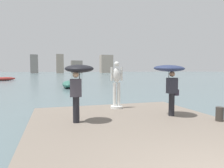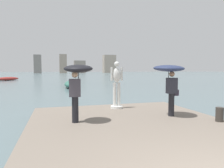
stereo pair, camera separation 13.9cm
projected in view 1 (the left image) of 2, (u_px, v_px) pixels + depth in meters
ground_plane at (65, 81)px, 40.92m from camera, size 400.00×400.00×0.00m
pier at (160, 148)px, 5.06m from camera, size 6.76×10.97×0.40m
statue_white_figure at (117, 86)px, 9.27m from camera, size 0.58×0.57×2.17m
onlooker_left at (78, 77)px, 6.72m from camera, size 1.09×1.11×1.99m
onlooker_right at (170, 74)px, 7.69m from camera, size 1.19×1.20×1.99m
mooring_bollard at (220, 114)px, 6.98m from camera, size 0.26×0.26×0.49m
boat_near at (68, 84)px, 24.92m from camera, size 1.94×5.22×0.85m
boat_far at (4, 79)px, 41.28m from camera, size 4.55×4.52×0.72m
distant_skyline at (70, 65)px, 141.86m from camera, size 88.78×11.18×13.33m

